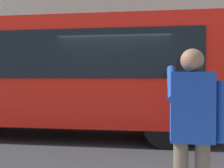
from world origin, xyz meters
The scene contains 3 objects.
ground_plane centered at (0.00, 0.00, 0.00)m, with size 60.00×60.00×0.00m, color #2B2B2D.
red_bus centered at (1.87, -0.31, 1.68)m, with size 9.05×2.54×3.08m.
pedestrian_photographer centered at (-1.31, 4.55, 1.14)m, with size 0.53×0.52×1.70m.
Camera 1 is at (-1.00, 7.47, 1.59)m, focal length 48.29 mm.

